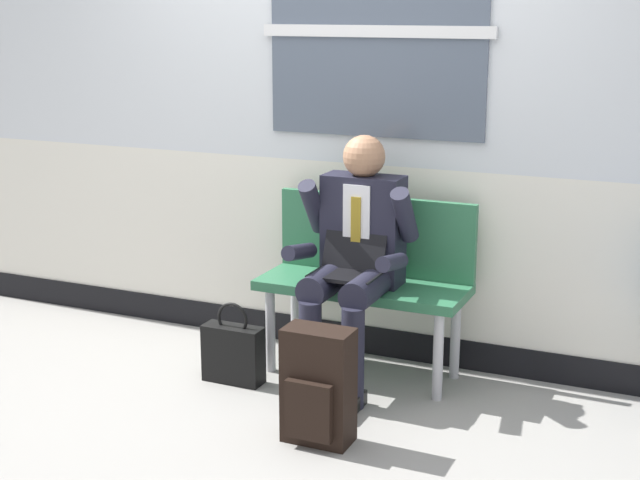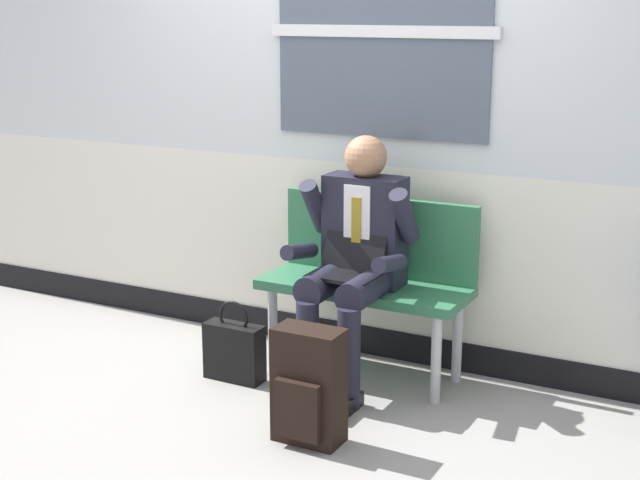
{
  "view_description": "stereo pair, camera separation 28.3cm",
  "coord_description": "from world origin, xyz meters",
  "px_view_note": "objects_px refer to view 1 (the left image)",
  "views": [
    {
      "loc": [
        1.93,
        -3.86,
        1.86
      ],
      "look_at": [
        0.15,
        0.14,
        0.75
      ],
      "focal_mm": 52.19,
      "sensor_mm": 36.0,
      "label": 1
    },
    {
      "loc": [
        2.19,
        -3.74,
        1.86
      ],
      "look_at": [
        0.15,
        0.14,
        0.75
      ],
      "focal_mm": 52.19,
      "sensor_mm": 36.0,
      "label": 2
    }
  ],
  "objects_px": {
    "person_seated": "(354,256)",
    "backpack": "(318,387)",
    "handbag": "(233,353)",
    "bench_with_person": "(368,271)"
  },
  "relations": [
    {
      "from": "backpack",
      "to": "handbag",
      "type": "relative_size",
      "value": 1.23
    },
    {
      "from": "backpack",
      "to": "handbag",
      "type": "height_order",
      "value": "backpack"
    },
    {
      "from": "person_seated",
      "to": "backpack",
      "type": "xyz_separation_m",
      "value": [
        0.1,
        -0.66,
        -0.42
      ]
    },
    {
      "from": "bench_with_person",
      "to": "handbag",
      "type": "bearing_deg",
      "value": -142.72
    },
    {
      "from": "backpack",
      "to": "handbag",
      "type": "bearing_deg",
      "value": 146.66
    },
    {
      "from": "bench_with_person",
      "to": "handbag",
      "type": "height_order",
      "value": "bench_with_person"
    },
    {
      "from": "person_seated",
      "to": "handbag",
      "type": "xyz_separation_m",
      "value": [
        -0.56,
        -0.23,
        -0.51
      ]
    },
    {
      "from": "bench_with_person",
      "to": "person_seated",
      "type": "distance_m",
      "value": 0.24
    },
    {
      "from": "person_seated",
      "to": "backpack",
      "type": "distance_m",
      "value": 0.79
    },
    {
      "from": "backpack",
      "to": "person_seated",
      "type": "bearing_deg",
      "value": 98.9
    }
  ]
}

